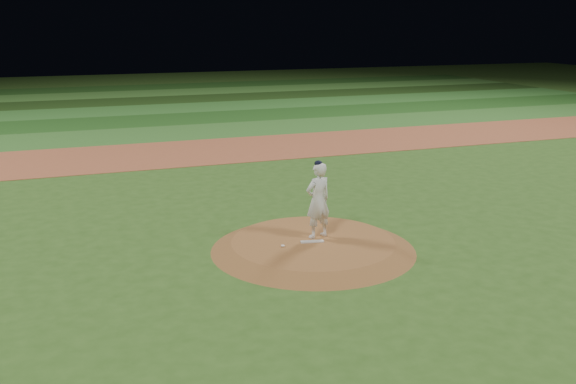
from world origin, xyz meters
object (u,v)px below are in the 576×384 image
(pitchers_mound, at_px, (313,245))
(pitching_rubber, at_px, (312,241))
(rosin_bag, at_px, (283,246))
(pitcher_on_mound, at_px, (318,200))

(pitchers_mound, relative_size, pitching_rubber, 8.85)
(pitchers_mound, height_order, pitching_rubber, pitching_rubber)
(rosin_bag, bearing_deg, pitchers_mound, 10.24)
(rosin_bag, bearing_deg, pitcher_on_mound, 19.49)
(pitching_rubber, relative_size, pitcher_on_mound, 0.29)
(rosin_bag, xyz_separation_m, pitcher_on_mound, (1.15, 0.41, 1.02))
(pitching_rubber, xyz_separation_m, rosin_bag, (-0.86, -0.08, 0.01))
(pitchers_mound, bearing_deg, rosin_bag, -169.76)
(pitching_rubber, relative_size, rosin_bag, 6.00)
(rosin_bag, height_order, pitcher_on_mound, pitcher_on_mound)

